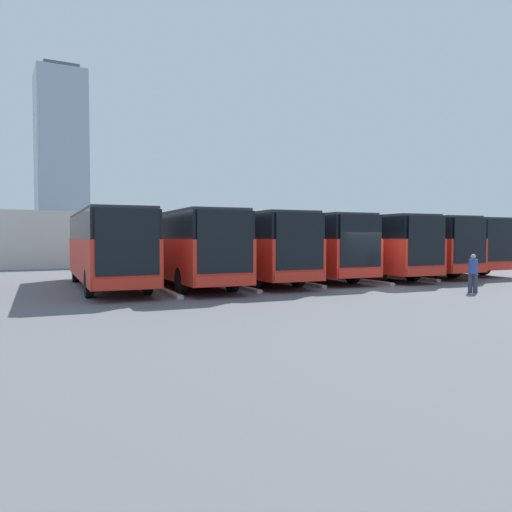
% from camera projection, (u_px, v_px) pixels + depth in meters
% --- Properties ---
extents(ground_plane, '(600.00, 600.00, 0.00)m').
position_uv_depth(ground_plane, '(370.00, 288.00, 22.40)').
color(ground_plane, '#5B5B60').
extents(bus_0, '(3.41, 11.70, 3.39)m').
position_uv_depth(bus_0, '(427.00, 243.00, 32.81)').
color(bus_0, red).
rests_on(bus_0, ground_plane).
extents(curb_divider_0, '(0.80, 6.85, 0.15)m').
position_uv_depth(curb_divider_0, '(428.00, 273.00, 30.55)').
color(curb_divider_0, '#9E9E99').
rests_on(curb_divider_0, ground_plane).
extents(bus_1, '(3.41, 11.70, 3.39)m').
position_uv_depth(bus_1, '(396.00, 244.00, 30.52)').
color(bus_1, red).
rests_on(bus_1, ground_plane).
extents(curb_divider_1, '(0.80, 6.85, 0.15)m').
position_uv_depth(curb_divider_1, '(394.00, 276.00, 28.27)').
color(curb_divider_1, '#9E9E99').
rests_on(curb_divider_1, ground_plane).
extents(bus_2, '(3.41, 11.70, 3.39)m').
position_uv_depth(bus_2, '(355.00, 244.00, 28.56)').
color(bus_2, red).
rests_on(bus_2, ground_plane).
extents(curb_divider_2, '(0.80, 6.85, 0.15)m').
position_uv_depth(curb_divider_2, '(350.00, 279.00, 26.30)').
color(curb_divider_2, '#9E9E99').
rests_on(curb_divider_2, ground_plane).
extents(bus_3, '(3.41, 11.70, 3.39)m').
position_uv_depth(bus_3, '(299.00, 244.00, 27.42)').
color(bus_3, red).
rests_on(bus_3, ground_plane).
extents(curb_divider_3, '(0.80, 6.85, 0.15)m').
position_uv_depth(curb_divider_3, '(289.00, 281.00, 25.17)').
color(curb_divider_3, '#9E9E99').
rests_on(curb_divider_3, ground_plane).
extents(bus_4, '(3.41, 11.70, 3.39)m').
position_uv_depth(bus_4, '(246.00, 245.00, 25.46)').
color(bus_4, red).
rests_on(bus_4, ground_plane).
extents(curb_divider_4, '(0.80, 6.85, 0.15)m').
position_uv_depth(curb_divider_4, '(230.00, 284.00, 23.20)').
color(curb_divider_4, '#9E9E99').
rests_on(curb_divider_4, ground_plane).
extents(bus_5, '(3.41, 11.70, 3.39)m').
position_uv_depth(bus_5, '(184.00, 246.00, 23.55)').
color(bus_5, red).
rests_on(bus_5, ground_plane).
extents(curb_divider_5, '(0.80, 6.85, 0.15)m').
position_uv_depth(curb_divider_5, '(159.00, 289.00, 21.30)').
color(curb_divider_5, '#9E9E99').
rests_on(curb_divider_5, ground_plane).
extents(bus_6, '(3.41, 11.70, 3.39)m').
position_uv_depth(bus_6, '(107.00, 246.00, 22.35)').
color(bus_6, red).
rests_on(bus_6, ground_plane).
extents(pedestrian, '(0.49, 0.49, 1.59)m').
position_uv_depth(pedestrian, '(473.00, 272.00, 20.39)').
color(pedestrian, '#38384C').
rests_on(pedestrian, ground_plane).
extents(station_building, '(33.50, 12.08, 4.20)m').
position_uv_depth(station_building, '(176.00, 239.00, 45.16)').
color(station_building, beige).
rests_on(station_building, ground_plane).
extents(office_tower, '(21.58, 21.58, 80.15)m').
position_uv_depth(office_tower, '(61.00, 156.00, 228.63)').
color(office_tower, '#93A8B7').
rests_on(office_tower, ground_plane).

